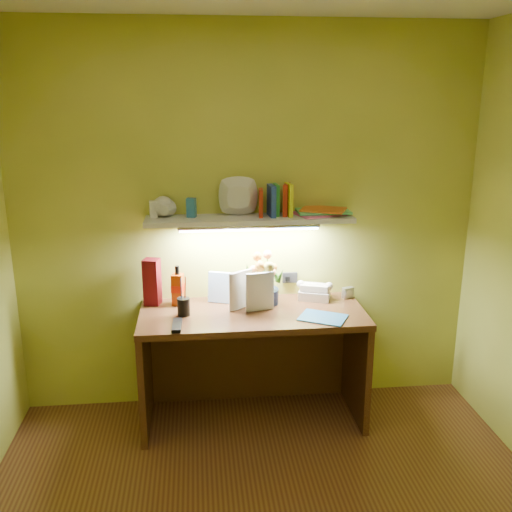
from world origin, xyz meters
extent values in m
cube|color=#3A1E0F|center=(0.00, 1.20, 0.38)|extent=(1.40, 0.60, 0.75)
cube|color=silver|center=(0.65, 1.38, 0.79)|extent=(0.08, 0.06, 0.07)
cube|color=#600A13|center=(-0.62, 1.41, 0.90)|extent=(0.12, 0.12, 0.30)
cylinder|color=black|center=(-0.42, 1.19, 0.84)|extent=(0.10, 0.10, 0.19)
cube|color=black|center=(-0.46, 1.00, 0.76)|extent=(0.06, 0.19, 0.02)
cube|color=#296EAB|center=(0.41, 1.05, 0.75)|extent=(0.33, 0.30, 0.01)
imported|color=silver|center=(-0.14, 1.21, 0.87)|extent=(0.17, 0.12, 0.25)
imported|color=silver|center=(-0.04, 1.20, 0.87)|extent=(0.18, 0.05, 0.25)
cube|color=silver|center=(0.00, 1.38, 1.30)|extent=(1.30, 0.25, 0.03)
imported|color=silver|center=(-0.56, 1.39, 1.37)|extent=(0.16, 0.16, 0.10)
imported|color=silver|center=(-0.53, 1.37, 1.36)|extent=(0.13, 0.13, 0.10)
imported|color=silver|center=(-0.07, 1.38, 1.35)|extent=(0.25, 0.25, 0.06)
cube|color=silver|center=(-0.60, 1.42, 1.37)|extent=(0.05, 0.04, 0.11)
cube|color=#296EAB|center=(-0.36, 1.41, 1.38)|extent=(0.06, 0.06, 0.12)
cube|color=#AA2812|center=(0.07, 1.38, 1.40)|extent=(0.03, 0.12, 0.17)
cube|color=yellow|center=(0.25, 1.38, 1.42)|extent=(0.04, 0.13, 0.20)
cube|color=#224098|center=(0.14, 1.38, 1.41)|extent=(0.04, 0.14, 0.20)
cube|color=#278932|center=(0.17, 1.41, 1.41)|extent=(0.03, 0.13, 0.20)
cube|color=#AA2812|center=(0.24, 1.41, 1.42)|extent=(0.07, 0.14, 0.20)
cube|color=#FF68C2|center=(0.45, 1.40, 1.32)|extent=(0.34, 0.29, 0.01)
cube|color=#55C679|center=(0.47, 1.43, 1.34)|extent=(0.33, 0.25, 0.01)
cube|color=orange|center=(0.47, 1.39, 1.35)|extent=(0.33, 0.29, 0.01)
camera|label=1|loc=(-0.33, -2.10, 2.05)|focal=40.00mm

